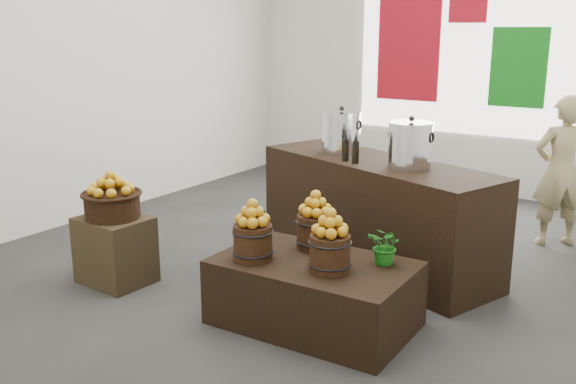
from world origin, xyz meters
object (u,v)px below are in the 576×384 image
Objects in this scene: wicker_basket at (112,206)px; stock_pot_center at (410,146)px; stock_pot_left at (341,133)px; display_table at (314,293)px; shopper at (560,171)px; counter at (376,213)px; crate at (115,250)px.

wicker_basket is 1.25× the size of stock_pot_center.
display_table is at bearing -67.45° from stock_pot_left.
counter is at bearing 13.72° from shopper.
display_table is 1.97m from stock_pot_left.
stock_pot_center is 1.96m from shopper.
display_table is at bearing 7.43° from wicker_basket.
display_table is 1.61m from stock_pot_center.
stock_pot_center is (0.18, 1.30, 0.94)m from display_table.
shopper is at bearing 37.61° from stock_pot_left.
display_table is 3.84× the size of stock_pot_center.
shopper is (3.01, 3.21, 0.48)m from crate.
crate is 2.73m from stock_pot_center.
wicker_basket is 2.27m from stock_pot_left.
stock_pot_center is (0.37, -0.13, 0.69)m from counter.
crate is 2.39m from stock_pot_left.
stock_pot_left is (-0.47, 0.17, 0.69)m from counter.
shopper is at bearing 46.85° from crate.
counter is at bearing 44.48° from wicker_basket.
stock_pot_center reaches higher than wicker_basket.
shopper reaches higher than display_table.
crate is at bearing 0.00° from wicker_basket.
stock_pot_center is at bearing 24.69° from shopper.
wicker_basket is at bearing -123.75° from stock_pot_left.
stock_pot_left reaches higher than wicker_basket.
stock_pot_left is 2.29m from shopper.
counter is at bearing -19.41° from stock_pot_left.
wicker_basket reaches higher than display_table.
wicker_basket is 1.25× the size of stock_pot_left.
stock_pot_center is (2.07, 1.54, 0.49)m from wicker_basket.
wicker_basket is 4.41m from shopper.
wicker_basket is at bearing 0.00° from crate.
stock_pot_center reaches higher than crate.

